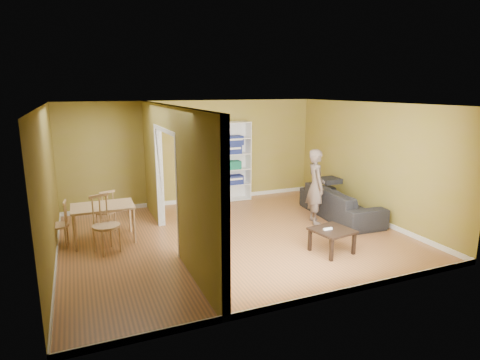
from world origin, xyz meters
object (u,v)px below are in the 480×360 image
sofa (341,199)px  person (316,180)px  chair_left (58,224)px  chair_far (105,210)px  bookshelf (233,161)px  dining_table (103,209)px  chair_near (106,224)px  coffee_table (332,233)px

sofa → person: size_ratio=1.21×
chair_left → chair_far: chair_far is taller
chair_far → sofa: bearing=149.8°
bookshelf → dining_table: bookshelf is taller
bookshelf → chair_far: 3.60m
bookshelf → dining_table: bearing=-151.3°
chair_left → person: bearing=89.0°
dining_table → chair_far: bearing=82.3°
sofa → chair_near: (-5.10, -0.09, 0.08)m
chair_far → chair_left: bearing=13.8°
sofa → chair_left: (-5.91, 0.52, -0.00)m
person → chair_near: 4.37m
dining_table → chair_far: size_ratio=1.28×
bookshelf → chair_left: (-4.19, -1.83, -0.59)m
sofa → bookshelf: (-1.72, 2.36, 0.59)m
person → chair_near: bearing=104.5°
coffee_table → chair_left: size_ratio=0.75×
person → chair_far: 4.47m
person → bookshelf: size_ratio=0.93×
person → chair_near: (-4.35, 0.01, -0.43)m
person → coffee_table: person is taller
chair_left → dining_table: bearing=94.7°
bookshelf → chair_far: bearing=-158.8°
bookshelf → chair_near: bearing=-144.1°
chair_left → chair_far: size_ratio=0.98×
bookshelf → coffee_table: bearing=-85.2°
bookshelf → coffee_table: (0.34, -4.00, -0.66)m
dining_table → chair_far: (0.08, 0.57, -0.19)m
sofa → chair_far: bearing=81.3°
chair_left → sofa: bearing=90.8°
bookshelf → chair_near: 4.20m
dining_table → chair_far: 0.60m
sofa → coffee_table: size_ratio=3.54×
coffee_table → chair_near: chair_near is taller
chair_near → coffee_table: bearing=-45.9°
chair_left → chair_near: 1.02m
bookshelf → chair_left: size_ratio=2.36×
person → chair_left: size_ratio=2.19×
sofa → chair_left: bearing=88.3°
bookshelf → dining_table: 3.88m
sofa → chair_near: chair_near is taller
person → chair_left: 5.23m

